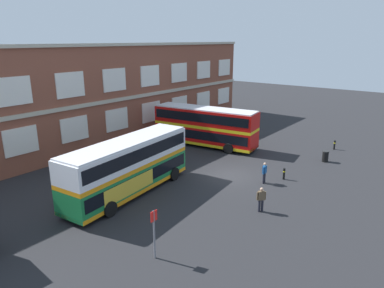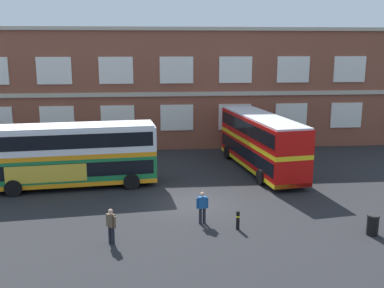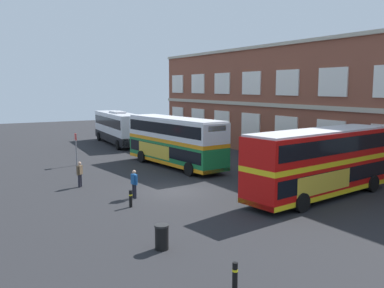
{
  "view_description": "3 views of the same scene",
  "coord_description": "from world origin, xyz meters",
  "px_view_note": "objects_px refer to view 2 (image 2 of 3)",
  "views": [
    {
      "loc": [
        -23.46,
        -14.12,
        10.89
      ],
      "look_at": [
        -2.95,
        1.81,
        3.11
      ],
      "focal_mm": 32.84,
      "sensor_mm": 36.0,
      "label": 1
    },
    {
      "loc": [
        -2.27,
        -24.42,
        9.01
      ],
      "look_at": [
        0.22,
        2.71,
        2.98
      ],
      "focal_mm": 41.82,
      "sensor_mm": 36.0,
      "label": 2
    },
    {
      "loc": [
        23.31,
        -12.35,
        6.56
      ],
      "look_at": [
        -2.56,
        2.72,
        2.55
      ],
      "focal_mm": 39.86,
      "sensor_mm": 36.0,
      "label": 3
    }
  ],
  "objects_px": {
    "double_decker_near": "(69,155)",
    "double_decker_middle": "(261,142)",
    "waiting_passenger": "(111,225)",
    "second_passenger": "(202,206)",
    "station_litter_bin": "(373,225)",
    "safety_bollard_west": "(238,220)"
  },
  "relations": [
    {
      "from": "double_decker_near",
      "to": "double_decker_middle",
      "type": "bearing_deg",
      "value": 11.75
    },
    {
      "from": "waiting_passenger",
      "to": "second_passenger",
      "type": "relative_size",
      "value": 1.0
    },
    {
      "from": "double_decker_middle",
      "to": "station_litter_bin",
      "type": "xyz_separation_m",
      "value": [
        2.67,
        -11.77,
        -1.63
      ]
    },
    {
      "from": "double_decker_middle",
      "to": "second_passenger",
      "type": "xyz_separation_m",
      "value": [
        -5.39,
        -9.62,
        -1.22
      ]
    },
    {
      "from": "double_decker_middle",
      "to": "station_litter_bin",
      "type": "bearing_deg",
      "value": -77.2
    },
    {
      "from": "double_decker_near",
      "to": "safety_bollard_west",
      "type": "relative_size",
      "value": 11.79
    },
    {
      "from": "second_passenger",
      "to": "safety_bollard_west",
      "type": "relative_size",
      "value": 1.79
    },
    {
      "from": "second_passenger",
      "to": "station_litter_bin",
      "type": "xyz_separation_m",
      "value": [
        8.07,
        -2.15,
        -0.41
      ]
    },
    {
      "from": "double_decker_middle",
      "to": "second_passenger",
      "type": "bearing_deg",
      "value": -119.28
    },
    {
      "from": "double_decker_middle",
      "to": "waiting_passenger",
      "type": "height_order",
      "value": "double_decker_middle"
    },
    {
      "from": "second_passenger",
      "to": "waiting_passenger",
      "type": "bearing_deg",
      "value": -155.83
    },
    {
      "from": "double_decker_middle",
      "to": "waiting_passenger",
      "type": "distance_m",
      "value": 15.29
    },
    {
      "from": "double_decker_middle",
      "to": "second_passenger",
      "type": "height_order",
      "value": "double_decker_middle"
    },
    {
      "from": "double_decker_near",
      "to": "second_passenger",
      "type": "bearing_deg",
      "value": -41.33
    },
    {
      "from": "double_decker_near",
      "to": "waiting_passenger",
      "type": "relative_size",
      "value": 6.59
    },
    {
      "from": "double_decker_near",
      "to": "second_passenger",
      "type": "relative_size",
      "value": 6.59
    },
    {
      "from": "double_decker_middle",
      "to": "second_passenger",
      "type": "distance_m",
      "value": 11.09
    },
    {
      "from": "safety_bollard_west",
      "to": "station_litter_bin",
      "type": "bearing_deg",
      "value": -10.96
    },
    {
      "from": "waiting_passenger",
      "to": "second_passenger",
      "type": "xyz_separation_m",
      "value": [
        4.46,
        2.0,
        0.0
      ]
    },
    {
      "from": "waiting_passenger",
      "to": "station_litter_bin",
      "type": "height_order",
      "value": "waiting_passenger"
    },
    {
      "from": "double_decker_middle",
      "to": "safety_bollard_west",
      "type": "distance_m",
      "value": 11.29
    },
    {
      "from": "double_decker_near",
      "to": "safety_bollard_west",
      "type": "height_order",
      "value": "double_decker_near"
    }
  ]
}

